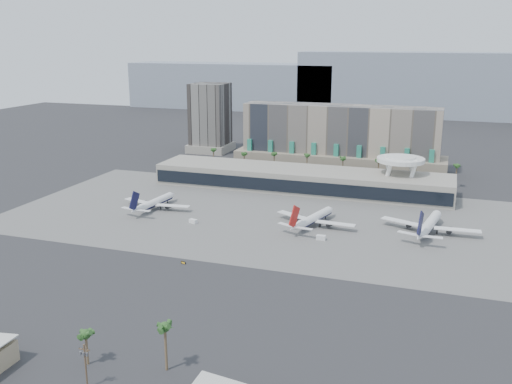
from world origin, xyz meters
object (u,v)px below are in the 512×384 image
(utility_pole, at_px, (85,362))
(airliner_right, at_px, (429,225))
(airliner_centre, at_px, (313,218))
(airliner_left, at_px, (154,203))
(taxiway_sign, at_px, (183,263))
(service_vehicle_b, at_px, (321,238))
(service_vehicle_a, at_px, (193,221))

(utility_pole, relative_size, airliner_right, 0.26)
(utility_pole, xyz_separation_m, airliner_centre, (24.30, 143.07, -3.49))
(airliner_left, height_order, taxiway_sign, airliner_left)
(utility_pole, distance_m, service_vehicle_b, 129.63)
(utility_pole, relative_size, service_vehicle_b, 3.00)
(airliner_right, xyz_separation_m, taxiway_sign, (-88.61, -68.35, -3.51))
(utility_pole, distance_m, taxiway_sign, 82.70)
(airliner_centre, xyz_separation_m, taxiway_sign, (-37.08, -61.64, -3.15))
(airliner_right, distance_m, service_vehicle_b, 50.24)
(utility_pole, height_order, airliner_right, airliner_right)
(airliner_left, relative_size, service_vehicle_b, 9.95)
(taxiway_sign, bearing_deg, service_vehicle_a, 125.72)
(airliner_left, bearing_deg, utility_pole, -61.96)
(airliner_centre, height_order, airliner_right, airliner_right)
(airliner_left, distance_m, service_vehicle_b, 92.76)
(utility_pole, relative_size, airliner_centre, 0.29)
(taxiway_sign, bearing_deg, airliner_centre, 74.16)
(service_vehicle_a, relative_size, taxiway_sign, 1.83)
(airliner_centre, bearing_deg, taxiway_sign, -105.52)
(airliner_right, xyz_separation_m, service_vehicle_a, (-106.28, -21.17, -3.03))
(airliner_left, relative_size, airliner_right, 0.87)
(airliner_centre, bearing_deg, utility_pole, -84.13)
(airliner_centre, height_order, service_vehicle_b, airliner_centre)
(service_vehicle_b, relative_size, taxiway_sign, 1.83)
(utility_pole, distance_m, airliner_right, 167.91)
(airliner_left, distance_m, service_vehicle_a, 32.29)
(airliner_right, height_order, service_vehicle_b, airliner_right)
(utility_pole, height_order, taxiway_sign, utility_pole)
(airliner_right, distance_m, taxiway_sign, 111.96)
(airliner_right, bearing_deg, taxiway_sign, -133.05)
(utility_pole, bearing_deg, service_vehicle_a, 103.32)
(airliner_left, xyz_separation_m, taxiway_sign, (46.22, -62.04, -2.97))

